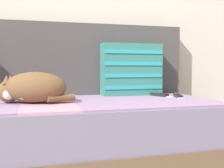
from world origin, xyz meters
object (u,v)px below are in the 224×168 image
object	(u,v)px
game_remote_far	(178,96)
throw_pillow_striped	(131,69)
sleeping_cat	(32,88)
game_remote_near	(160,95)
couch	(47,137)

from	to	relation	value
game_remote_far	throw_pillow_striped	bearing A→B (deg)	136.67
sleeping_cat	game_remote_far	world-z (taller)	sleeping_cat
game_remote_near	game_remote_far	world-z (taller)	same
couch	throw_pillow_striped	world-z (taller)	throw_pillow_striped
throw_pillow_striped	sleeping_cat	size ratio (longest dim) A/B	1.04
throw_pillow_striped	game_remote_far	size ratio (longest dim) A/B	2.12
sleeping_cat	game_remote_near	world-z (taller)	sleeping_cat
couch	throw_pillow_striped	bearing A→B (deg)	21.19
throw_pillow_striped	game_remote_far	world-z (taller)	throw_pillow_striped
game_remote_near	game_remote_far	size ratio (longest dim) A/B	0.95
throw_pillow_striped	sleeping_cat	bearing A→B (deg)	-157.12
couch	sleeping_cat	world-z (taller)	sleeping_cat
couch	game_remote_near	size ratio (longest dim) A/B	10.84
couch	game_remote_far	distance (m)	0.88
throw_pillow_striped	sleeping_cat	distance (m)	0.76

